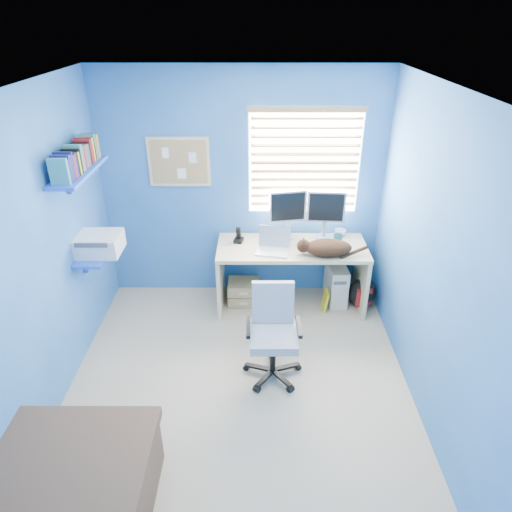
{
  "coord_description": "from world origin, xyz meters",
  "views": [
    {
      "loc": [
        0.16,
        -3.02,
        2.95
      ],
      "look_at": [
        0.15,
        0.65,
        0.95
      ],
      "focal_mm": 32.0,
      "sensor_mm": 36.0,
      "label": 1
    }
  ],
  "objects_px": {
    "cat": "(328,248)",
    "office_chair": "(273,344)",
    "tower_pc": "(336,282)",
    "desk": "(291,276)",
    "laptop": "(273,242)"
  },
  "relations": [
    {
      "from": "cat",
      "to": "office_chair",
      "type": "xyz_separation_m",
      "value": [
        -0.58,
        -0.89,
        -0.5
      ]
    },
    {
      "from": "tower_pc",
      "to": "cat",
      "type": "bearing_deg",
      "value": -122.88
    },
    {
      "from": "desk",
      "to": "cat",
      "type": "bearing_deg",
      "value": -29.91
    },
    {
      "from": "desk",
      "to": "laptop",
      "type": "bearing_deg",
      "value": -148.23
    },
    {
      "from": "tower_pc",
      "to": "laptop",
      "type": "bearing_deg",
      "value": -165.54
    },
    {
      "from": "desk",
      "to": "laptop",
      "type": "xyz_separation_m",
      "value": [
        -0.21,
        -0.13,
        0.48
      ]
    },
    {
      "from": "desk",
      "to": "office_chair",
      "type": "relative_size",
      "value": 1.83
    },
    {
      "from": "laptop",
      "to": "desk",
      "type": "bearing_deg",
      "value": 43.13
    },
    {
      "from": "desk",
      "to": "laptop",
      "type": "distance_m",
      "value": 0.54
    },
    {
      "from": "laptop",
      "to": "cat",
      "type": "xyz_separation_m",
      "value": [
        0.56,
        -0.07,
        -0.03
      ]
    },
    {
      "from": "cat",
      "to": "desk",
      "type": "bearing_deg",
      "value": 153.34
    },
    {
      "from": "cat",
      "to": "tower_pc",
      "type": "height_order",
      "value": "cat"
    },
    {
      "from": "laptop",
      "to": "tower_pc",
      "type": "bearing_deg",
      "value": 29.12
    },
    {
      "from": "laptop",
      "to": "office_chair",
      "type": "height_order",
      "value": "laptop"
    },
    {
      "from": "desk",
      "to": "tower_pc",
      "type": "height_order",
      "value": "desk"
    }
  ]
}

